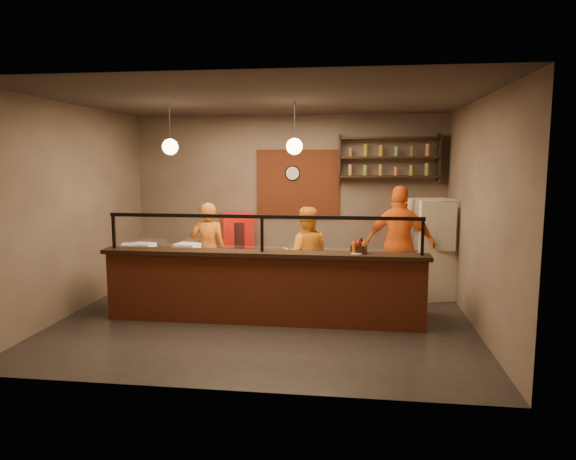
# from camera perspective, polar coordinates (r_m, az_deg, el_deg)

# --- Properties ---
(floor) EXTENTS (6.00, 6.00, 0.00)m
(floor) POSITION_cam_1_polar(r_m,az_deg,el_deg) (7.85, -2.43, -9.65)
(floor) COLOR black
(floor) RESTS_ON ground
(ceiling) EXTENTS (6.00, 6.00, 0.00)m
(ceiling) POSITION_cam_1_polar(r_m,az_deg,el_deg) (7.54, -2.58, 14.23)
(ceiling) COLOR #3B322D
(ceiling) RESTS_ON wall_back
(wall_back) EXTENTS (6.00, 0.00, 6.00)m
(wall_back) POSITION_cam_1_polar(r_m,az_deg,el_deg) (9.99, -0.03, 3.46)
(wall_back) COLOR #716253
(wall_back) RESTS_ON floor
(wall_left) EXTENTS (0.00, 5.00, 5.00)m
(wall_left) POSITION_cam_1_polar(r_m,az_deg,el_deg) (8.57, -22.68, 2.15)
(wall_left) COLOR #716253
(wall_left) RESTS_ON floor
(wall_right) EXTENTS (0.00, 5.00, 5.00)m
(wall_right) POSITION_cam_1_polar(r_m,az_deg,el_deg) (7.61, 20.36, 1.63)
(wall_right) COLOR #716253
(wall_right) RESTS_ON floor
(wall_front) EXTENTS (6.00, 0.00, 6.00)m
(wall_front) POSITION_cam_1_polar(r_m,az_deg,el_deg) (5.10, -7.35, -0.75)
(wall_front) COLOR #716253
(wall_front) RESTS_ON floor
(brick_patch) EXTENTS (1.60, 0.04, 1.30)m
(brick_patch) POSITION_cam_1_polar(r_m,az_deg,el_deg) (9.92, 1.10, 5.17)
(brick_patch) COLOR brown
(brick_patch) RESTS_ON wall_back
(service_counter) EXTENTS (4.60, 0.25, 1.00)m
(service_counter) POSITION_cam_1_polar(r_m,az_deg,el_deg) (7.43, -2.85, -6.66)
(service_counter) COLOR brown
(service_counter) RESTS_ON floor
(counter_ledge) EXTENTS (4.70, 0.37, 0.06)m
(counter_ledge) POSITION_cam_1_polar(r_m,az_deg,el_deg) (7.32, -2.88, -2.63)
(counter_ledge) COLOR black
(counter_ledge) RESTS_ON service_counter
(worktop_cabinet) EXTENTS (4.60, 0.75, 0.85)m
(worktop_cabinet) POSITION_cam_1_polar(r_m,az_deg,el_deg) (7.93, -2.20, -6.29)
(worktop_cabinet) COLOR gray
(worktop_cabinet) RESTS_ON floor
(worktop) EXTENTS (4.60, 0.75, 0.05)m
(worktop) POSITION_cam_1_polar(r_m,az_deg,el_deg) (7.83, -2.22, -3.10)
(worktop) COLOR silver
(worktop) RESTS_ON worktop_cabinet
(sneeze_guard) EXTENTS (4.50, 0.05, 0.52)m
(sneeze_guard) POSITION_cam_1_polar(r_m,az_deg,el_deg) (7.26, -2.90, 0.01)
(sneeze_guard) COLOR white
(sneeze_guard) RESTS_ON counter_ledge
(wall_shelving) EXTENTS (1.84, 0.28, 0.85)m
(wall_shelving) POSITION_cam_1_polar(r_m,az_deg,el_deg) (9.72, 11.12, 7.92)
(wall_shelving) COLOR black
(wall_shelving) RESTS_ON wall_back
(wall_clock) EXTENTS (0.30, 0.04, 0.30)m
(wall_clock) POSITION_cam_1_polar(r_m,az_deg,el_deg) (9.91, 0.52, 6.32)
(wall_clock) COLOR black
(wall_clock) RESTS_ON wall_back
(pendant_left) EXTENTS (0.24, 0.24, 0.77)m
(pendant_left) POSITION_cam_1_polar(r_m,az_deg,el_deg) (8.08, -12.96, 9.01)
(pendant_left) COLOR black
(pendant_left) RESTS_ON ceiling
(pendant_right) EXTENTS (0.24, 0.24, 0.77)m
(pendant_right) POSITION_cam_1_polar(r_m,az_deg,el_deg) (7.63, 0.72, 9.29)
(pendant_right) COLOR black
(pendant_right) RESTS_ON ceiling
(cook_left) EXTENTS (0.63, 0.45, 1.64)m
(cook_left) POSITION_cam_1_polar(r_m,az_deg,el_deg) (8.86, -8.82, -2.25)
(cook_left) COLOR #C55E12
(cook_left) RESTS_ON floor
(cook_mid) EXTENTS (0.84, 0.68, 1.60)m
(cook_mid) POSITION_cam_1_polar(r_m,az_deg,el_deg) (8.41, 1.98, -2.85)
(cook_mid) COLOR #C66D12
(cook_mid) RESTS_ON floor
(cook_right) EXTENTS (1.21, 0.69, 1.94)m
(cook_right) POSITION_cam_1_polar(r_m,az_deg,el_deg) (8.71, 12.32, -1.54)
(cook_right) COLOR orange
(cook_right) RESTS_ON floor
(fridge) EXTENTS (0.88, 0.85, 1.70)m
(fridge) POSITION_cam_1_polar(r_m,az_deg,el_deg) (9.09, 15.60, -2.02)
(fridge) COLOR beige
(fridge) RESTS_ON floor
(red_cooler) EXTENTS (0.73, 0.70, 1.34)m
(red_cooler) POSITION_cam_1_polar(r_m,az_deg,el_deg) (9.93, -5.68, -2.00)
(red_cooler) COLOR red
(red_cooler) RESTS_ON floor
(pizza_dough) EXTENTS (0.64, 0.64, 0.01)m
(pizza_dough) POSITION_cam_1_polar(r_m,az_deg,el_deg) (7.89, 0.54, -2.78)
(pizza_dough) COLOR beige
(pizza_dough) RESTS_ON worktop
(prep_tub_a) EXTENTS (0.38, 0.34, 0.16)m
(prep_tub_a) POSITION_cam_1_polar(r_m,az_deg,el_deg) (8.39, -16.93, -1.99)
(prep_tub_a) COLOR silver
(prep_tub_a) RESTS_ON worktop
(prep_tub_b) EXTENTS (0.35, 0.29, 0.16)m
(prep_tub_b) POSITION_cam_1_polar(r_m,az_deg,el_deg) (8.35, -15.76, -1.97)
(prep_tub_b) COLOR silver
(prep_tub_b) RESTS_ON worktop
(prep_tub_c) EXTENTS (0.40, 0.34, 0.17)m
(prep_tub_c) POSITION_cam_1_polar(r_m,az_deg,el_deg) (8.10, -11.13, -2.08)
(prep_tub_c) COLOR white
(prep_tub_c) RESTS_ON worktop
(rolling_pin) EXTENTS (0.30, 0.24, 0.06)m
(rolling_pin) POSITION_cam_1_polar(r_m,az_deg,el_deg) (8.23, -13.86, -2.41)
(rolling_pin) COLOR yellow
(rolling_pin) RESTS_ON worktop
(condiment_caddy) EXTENTS (0.23, 0.20, 0.11)m
(condiment_caddy) POSITION_cam_1_polar(r_m,az_deg,el_deg) (7.23, 7.88, -2.13)
(condiment_caddy) COLOR black
(condiment_caddy) RESTS_ON counter_ledge
(pepper_mill) EXTENTS (0.06, 0.06, 0.21)m
(pepper_mill) POSITION_cam_1_polar(r_m,az_deg,el_deg) (7.24, 8.13, -1.73)
(pepper_mill) COLOR black
(pepper_mill) RESTS_ON counter_ledge
(small_plate) EXTENTS (0.22, 0.22, 0.01)m
(small_plate) POSITION_cam_1_polar(r_m,az_deg,el_deg) (7.21, 7.68, -2.57)
(small_plate) COLOR white
(small_plate) RESTS_ON counter_ledge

